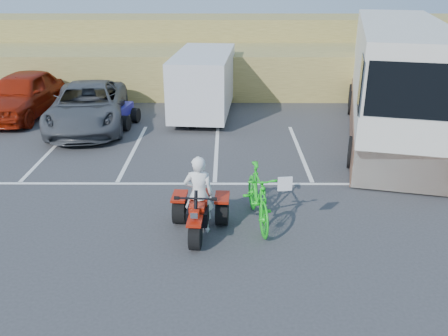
{
  "coord_description": "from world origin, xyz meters",
  "views": [
    {
      "loc": [
        0.31,
        -9.43,
        5.42
      ],
      "look_at": [
        0.26,
        1.14,
        1.0
      ],
      "focal_mm": 38.0,
      "sensor_mm": 36.0,
      "label": 1
    }
  ],
  "objects_px": {
    "red_car": "(22,94)",
    "rv_motorhome": "(394,87)",
    "rider": "(199,194)",
    "green_dirt_bike": "(258,196)",
    "quad_atv_blue": "(119,125)",
    "quad_atv_green": "(205,123)",
    "cargo_trailer": "(204,81)",
    "red_trike_atv": "(199,233)",
    "grey_pickup": "(88,106)"
  },
  "relations": [
    {
      "from": "cargo_trailer",
      "to": "quad_atv_blue",
      "type": "height_order",
      "value": "cargo_trailer"
    },
    {
      "from": "rider",
      "to": "cargo_trailer",
      "type": "height_order",
      "value": "cargo_trailer"
    },
    {
      "from": "green_dirt_bike",
      "to": "grey_pickup",
      "type": "height_order",
      "value": "grey_pickup"
    },
    {
      "from": "rider",
      "to": "grey_pickup",
      "type": "distance_m",
      "value": 8.91
    },
    {
      "from": "red_trike_atv",
      "to": "cargo_trailer",
      "type": "xyz_separation_m",
      "value": [
        -0.29,
        9.58,
        1.33
      ]
    },
    {
      "from": "rider",
      "to": "rv_motorhome",
      "type": "xyz_separation_m",
      "value": [
        6.45,
        7.0,
        0.76
      ]
    },
    {
      "from": "red_car",
      "to": "quad_atv_blue",
      "type": "bearing_deg",
      "value": -14.63
    },
    {
      "from": "rider",
      "to": "rv_motorhome",
      "type": "relative_size",
      "value": 0.16
    },
    {
      "from": "rider",
      "to": "cargo_trailer",
      "type": "relative_size",
      "value": 0.33
    },
    {
      "from": "green_dirt_bike",
      "to": "red_car",
      "type": "distance_m",
      "value": 12.44
    },
    {
      "from": "red_car",
      "to": "quad_atv_green",
      "type": "distance_m",
      "value": 7.44
    },
    {
      "from": "rv_motorhome",
      "to": "quad_atv_green",
      "type": "distance_m",
      "value": 6.94
    },
    {
      "from": "rider",
      "to": "red_trike_atv",
      "type": "bearing_deg",
      "value": 90.0
    },
    {
      "from": "red_trike_atv",
      "to": "rider",
      "type": "bearing_deg",
      "value": 90.0
    },
    {
      "from": "red_car",
      "to": "rv_motorhome",
      "type": "height_order",
      "value": "rv_motorhome"
    },
    {
      "from": "red_car",
      "to": "cargo_trailer",
      "type": "distance_m",
      "value": 7.23
    },
    {
      "from": "rider",
      "to": "grey_pickup",
      "type": "xyz_separation_m",
      "value": [
        -4.52,
        7.68,
        -0.1
      ]
    },
    {
      "from": "grey_pickup",
      "to": "rv_motorhome",
      "type": "distance_m",
      "value": 11.02
    },
    {
      "from": "quad_atv_blue",
      "to": "rv_motorhome",
      "type": "bearing_deg",
      "value": 4.99
    },
    {
      "from": "grey_pickup",
      "to": "rv_motorhome",
      "type": "xyz_separation_m",
      "value": [
        10.97,
        -0.67,
        0.86
      ]
    },
    {
      "from": "green_dirt_bike",
      "to": "red_car",
      "type": "bearing_deg",
      "value": 127.79
    },
    {
      "from": "red_trike_atv",
      "to": "quad_atv_blue",
      "type": "xyz_separation_m",
      "value": [
        -3.44,
        7.94,
        0.0
      ]
    },
    {
      "from": "red_car",
      "to": "cargo_trailer",
      "type": "bearing_deg",
      "value": 5.92
    },
    {
      "from": "red_car",
      "to": "quad_atv_green",
      "type": "xyz_separation_m",
      "value": [
        7.31,
        -1.03,
        -0.87
      ]
    },
    {
      "from": "green_dirt_bike",
      "to": "quad_atv_blue",
      "type": "relative_size",
      "value": 1.41
    },
    {
      "from": "grey_pickup",
      "to": "quad_atv_blue",
      "type": "bearing_deg",
      "value": -2.15
    },
    {
      "from": "red_car",
      "to": "quad_atv_green",
      "type": "relative_size",
      "value": 3.02
    },
    {
      "from": "grey_pickup",
      "to": "green_dirt_bike",
      "type": "bearing_deg",
      "value": -59.38
    },
    {
      "from": "red_trike_atv",
      "to": "cargo_trailer",
      "type": "bearing_deg",
      "value": 95.08
    },
    {
      "from": "red_trike_atv",
      "to": "grey_pickup",
      "type": "distance_m",
      "value": 9.07
    },
    {
      "from": "grey_pickup",
      "to": "quad_atv_green",
      "type": "height_order",
      "value": "grey_pickup"
    },
    {
      "from": "rider",
      "to": "rv_motorhome",
      "type": "bearing_deg",
      "value": -129.31
    },
    {
      "from": "grey_pickup",
      "to": "quad_atv_green",
      "type": "bearing_deg",
      "value": -2.57
    },
    {
      "from": "red_trike_atv",
      "to": "cargo_trailer",
      "type": "distance_m",
      "value": 9.67
    },
    {
      "from": "red_car",
      "to": "rv_motorhome",
      "type": "distance_m",
      "value": 14.15
    },
    {
      "from": "green_dirt_bike",
      "to": "grey_pickup",
      "type": "xyz_separation_m",
      "value": [
        -5.84,
        7.31,
        0.11
      ]
    },
    {
      "from": "grey_pickup",
      "to": "cargo_trailer",
      "type": "xyz_separation_m",
      "value": [
        4.22,
        1.75,
        0.54
      ]
    },
    {
      "from": "green_dirt_bike",
      "to": "red_car",
      "type": "xyz_separation_m",
      "value": [
        -8.84,
        8.75,
        0.2
      ]
    },
    {
      "from": "rv_motorhome",
      "to": "quad_atv_green",
      "type": "bearing_deg",
      "value": -175.71
    },
    {
      "from": "red_trike_atv",
      "to": "rv_motorhome",
      "type": "xyz_separation_m",
      "value": [
        6.46,
        7.15,
        1.65
      ]
    },
    {
      "from": "red_car",
      "to": "quad_atv_blue",
      "type": "distance_m",
      "value": 4.37
    },
    {
      "from": "green_dirt_bike",
      "to": "rv_motorhome",
      "type": "distance_m",
      "value": 8.44
    },
    {
      "from": "rider",
      "to": "green_dirt_bike",
      "type": "distance_m",
      "value": 1.39
    },
    {
      "from": "rider",
      "to": "quad_atv_blue",
      "type": "height_order",
      "value": "rider"
    },
    {
      "from": "red_trike_atv",
      "to": "rv_motorhome",
      "type": "bearing_deg",
      "value": 51.25
    },
    {
      "from": "green_dirt_bike",
      "to": "rider",
      "type": "bearing_deg",
      "value": -171.73
    },
    {
      "from": "rider",
      "to": "red_car",
      "type": "bearing_deg",
      "value": -47.19
    },
    {
      "from": "red_trike_atv",
      "to": "quad_atv_green",
      "type": "xyz_separation_m",
      "value": [
        -0.19,
        8.24,
        0.0
      ]
    },
    {
      "from": "quad_atv_green",
      "to": "cargo_trailer",
      "type": "bearing_deg",
      "value": 88.07
    },
    {
      "from": "rider",
      "to": "quad_atv_blue",
      "type": "bearing_deg",
      "value": -62.8
    }
  ]
}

